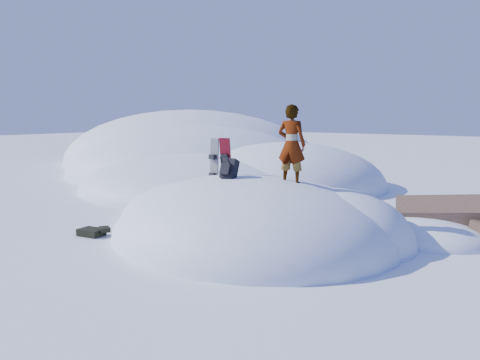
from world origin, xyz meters
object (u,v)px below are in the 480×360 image
Objects in this scene: snowboard_red at (226,168)px; backpack at (229,169)px; snowboard_dark at (214,168)px; person at (292,145)px.

snowboard_red reaches higher than backpack.
person is at bearing 9.30° from snowboard_dark.
snowboard_dark is at bearing 138.46° from backpack.
person reaches higher than snowboard_red.
snowboard_red is 0.96× the size of snowboard_dark.
snowboard_red is 1.75m from person.
snowboard_dark reaches higher than backpack.
person is at bearing 20.04° from backpack.
backpack is (1.00, -0.66, 0.11)m from snowboard_dark.
snowboard_red is 0.70m from snowboard_dark.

